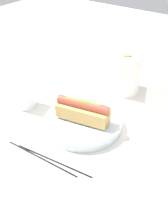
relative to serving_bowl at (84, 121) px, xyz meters
name	(u,v)px	position (x,y,z in m)	size (l,w,h in m)	color
ground_plane	(77,123)	(-0.02, 0.00, -0.02)	(2.40, 2.40, 0.00)	silver
serving_bowl	(84,121)	(0.00, 0.00, 0.00)	(0.23, 0.23, 0.03)	silver
hotdog_front	(84,110)	(0.00, 0.00, 0.04)	(0.16, 0.08, 0.06)	tan
water_glass	(24,95)	(-0.21, -0.03, 0.03)	(0.07, 0.07, 0.09)	white
paper_towel_roll	(125,73)	(0.00, 0.24, 0.05)	(0.11, 0.11, 0.13)	white
napkin_box	(166,106)	(0.19, 0.12, 0.06)	(0.11, 0.04, 0.15)	white
chopstick_near	(53,160)	(0.02, -0.16, -0.01)	(0.01, 0.01, 0.22)	black
chopstick_far	(41,158)	(-0.01, -0.17, -0.01)	(0.01, 0.01, 0.22)	black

